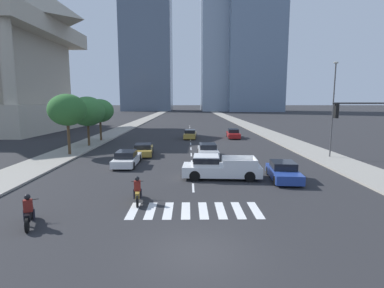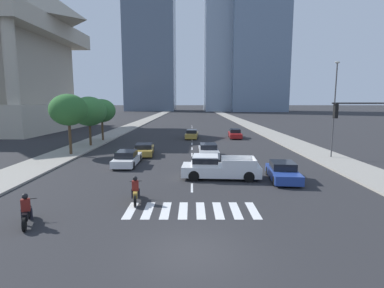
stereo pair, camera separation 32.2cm
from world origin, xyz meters
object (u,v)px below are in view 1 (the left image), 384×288
object	(u,v)px
motorcycle_trailing	(137,192)
traffic_signal_near	(372,126)
pickup_truck	(218,167)
street_lamp_east	(333,104)
sedan_silver_3	(208,151)
sedan_red_2	(233,134)
sedan_gold_4	(190,134)
street_tree_nearest	(67,110)
street_tree_third	(100,111)
street_tree_second	(87,111)
sedan_blue_0	(283,172)
sedan_white_5	(127,159)
sedan_gold_1	(143,150)
motorcycle_lead	(29,213)

from	to	relation	value
motorcycle_trailing	traffic_signal_near	bearing A→B (deg)	-90.64
pickup_truck	street_lamp_east	world-z (taller)	street_lamp_east
traffic_signal_near	street_lamp_east	xyz separation A→B (m)	(2.72, 10.64, 1.28)
sedan_silver_3	motorcycle_trailing	bearing A→B (deg)	-20.47
motorcycle_trailing	sedan_red_2	distance (m)	30.47
sedan_silver_3	sedan_gold_4	bearing A→B (deg)	-174.29
sedan_gold_4	street_tree_nearest	size ratio (longest dim) A/B	0.74
traffic_signal_near	street_tree_third	bearing A→B (deg)	-44.93
traffic_signal_near	street_tree_second	distance (m)	29.78
street_tree_nearest	sedan_blue_0	bearing A→B (deg)	-27.04
sedan_white_5	street_lamp_east	bearing A→B (deg)	-80.68
sedan_gold_1	street_tree_second	xyz separation A→B (m)	(-7.54, 5.78, 3.77)
sedan_gold_4	sedan_silver_3	bearing A→B (deg)	-169.82
sedan_silver_3	street_tree_nearest	distance (m)	14.79
street_tree_third	sedan_silver_3	bearing A→B (deg)	-40.29
street_lamp_east	street_tree_third	xyz separation A→B (m)	(-26.17, 12.76, -1.09)
sedan_blue_0	sedan_silver_3	size ratio (longest dim) A/B	0.96
sedan_red_2	street_tree_nearest	world-z (taller)	street_tree_nearest
pickup_truck	sedan_gold_1	distance (m)	11.62
street_lamp_east	sedan_silver_3	bearing A→B (deg)	176.51
sedan_blue_0	street_tree_third	world-z (taller)	street_tree_third
street_tree_second	sedan_blue_0	bearing A→B (deg)	-39.61
pickup_truck	traffic_signal_near	xyz separation A→B (m)	(9.10, -3.15, 3.23)
motorcycle_lead	sedan_blue_0	bearing A→B (deg)	-81.89
sedan_silver_3	street_tree_nearest	world-z (taller)	street_tree_nearest
sedan_gold_4	pickup_truck	bearing A→B (deg)	-171.68
sedan_blue_0	traffic_signal_near	xyz separation A→B (m)	(4.46, -2.62, 3.45)
sedan_gold_1	sedan_red_2	size ratio (longest dim) A/B	0.99
sedan_gold_1	traffic_signal_near	bearing A→B (deg)	-133.37
motorcycle_lead	pickup_truck	size ratio (longest dim) A/B	0.36
street_lamp_east	motorcycle_lead	bearing A→B (deg)	-143.40
motorcycle_trailing	sedan_red_2	world-z (taller)	motorcycle_trailing
motorcycle_lead	sedan_white_5	distance (m)	12.73
traffic_signal_near	street_tree_second	world-z (taller)	street_tree_second
sedan_white_5	street_lamp_east	distance (m)	20.13
street_lamp_east	street_tree_second	size ratio (longest dim) A/B	1.53
sedan_gold_1	sedan_white_5	xyz separation A→B (m)	(-0.69, -5.00, 0.03)
sedan_red_2	traffic_signal_near	xyz separation A→B (m)	(4.37, -26.92, 3.43)
sedan_red_2	sedan_silver_3	size ratio (longest dim) A/B	1.05
street_lamp_east	sedan_red_2	bearing A→B (deg)	113.52
motorcycle_lead	street_lamp_east	xyz separation A→B (m)	(21.13, 15.69, 4.74)
sedan_gold_1	traffic_signal_near	world-z (taller)	traffic_signal_near
sedan_red_2	street_lamp_east	xyz separation A→B (m)	(7.08, -16.27, 4.71)
sedan_silver_3	sedan_gold_4	xyz separation A→B (m)	(-1.67, 14.82, 0.01)
sedan_silver_3	street_lamp_east	xyz separation A→B (m)	(11.99, -0.73, 4.71)
motorcycle_trailing	pickup_truck	world-z (taller)	pickup_truck
traffic_signal_near	sedan_blue_0	bearing A→B (deg)	-30.41
sedan_gold_4	traffic_signal_near	xyz separation A→B (m)	(10.95, -26.19, 3.42)
sedan_red_2	traffic_signal_near	bearing A→B (deg)	12.11
motorcycle_trailing	sedan_gold_1	distance (m)	14.64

